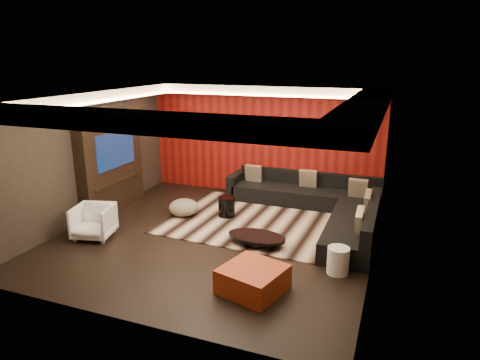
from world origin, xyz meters
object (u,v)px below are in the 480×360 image
at_px(coffee_table, 257,240).
at_px(armchair, 94,222).
at_px(sectional_sofa, 320,205).
at_px(orange_ottoman, 253,279).
at_px(drum_stool, 227,207).
at_px(white_side_table, 338,260).

relative_size(coffee_table, armchair, 1.54).
height_order(coffee_table, sectional_sofa, sectional_sofa).
distance_m(coffee_table, orange_ottoman, 1.63).
distance_m(drum_stool, armchair, 2.83).
relative_size(coffee_table, drum_stool, 2.56).
bearing_deg(white_side_table, orange_ottoman, -137.82).
relative_size(white_side_table, sectional_sofa, 0.12).
relative_size(orange_ottoman, sectional_sofa, 0.24).
height_order(coffee_table, orange_ottoman, orange_ottoman).
xyz_separation_m(coffee_table, armchair, (-3.13, -0.78, 0.22)).
distance_m(orange_ottoman, sectional_sofa, 3.53).
distance_m(coffee_table, armchair, 3.23).
bearing_deg(white_side_table, coffee_table, 161.62).
distance_m(coffee_table, sectional_sofa, 2.13).
bearing_deg(coffee_table, drum_stool, 132.94).
height_order(coffee_table, drum_stool, drum_stool).
bearing_deg(coffee_table, white_side_table, -18.38).
height_order(orange_ottoman, sectional_sofa, sectional_sofa).
bearing_deg(coffee_table, orange_ottoman, -73.31).
distance_m(coffee_table, white_side_table, 1.69).
bearing_deg(white_side_table, drum_stool, 147.47).
distance_m(drum_stool, sectional_sofa, 2.09).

